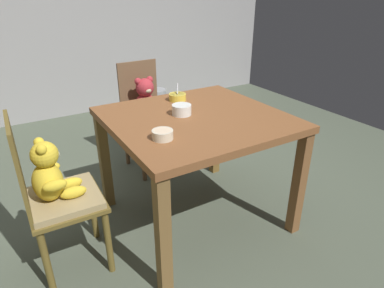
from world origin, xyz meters
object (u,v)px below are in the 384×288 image
(teddy_chair_near_left, at_px, (54,188))
(porridge_bowl_yellow_far_center, at_px, (177,97))
(porridge_bowl_cream_near_left, at_px, (163,134))
(metal_pail, at_px, (156,100))
(porridge_bowl_white_center, at_px, (182,110))
(dining_table, at_px, (196,131))
(teddy_chair_far_center, at_px, (146,108))

(teddy_chair_near_left, distance_m, porridge_bowl_yellow_far_center, 1.01)
(porridge_bowl_yellow_far_center, bearing_deg, porridge_bowl_cream_near_left, -125.70)
(porridge_bowl_yellow_far_center, xyz_separation_m, metal_pail, (0.68, 1.82, -0.64))
(porridge_bowl_yellow_far_center, xyz_separation_m, porridge_bowl_white_center, (-0.11, -0.26, 0.01))
(dining_table, distance_m, metal_pail, 2.33)
(teddy_chair_near_left, xyz_separation_m, metal_pail, (1.60, 2.16, -0.39))
(teddy_chair_near_left, height_order, porridge_bowl_cream_near_left, teddy_chair_near_left)
(dining_table, xyz_separation_m, teddy_chair_near_left, (-0.87, -0.01, -0.13))
(porridge_bowl_cream_near_left, xyz_separation_m, porridge_bowl_white_center, (0.26, 0.26, 0.01))
(metal_pail, bearing_deg, teddy_chair_near_left, -126.54)
(porridge_bowl_cream_near_left, distance_m, porridge_bowl_white_center, 0.37)
(metal_pail, bearing_deg, teddy_chair_far_center, -118.25)
(teddy_chair_far_center, distance_m, porridge_bowl_yellow_far_center, 0.59)
(dining_table, relative_size, porridge_bowl_cream_near_left, 9.28)
(porridge_bowl_yellow_far_center, height_order, porridge_bowl_cream_near_left, porridge_bowl_yellow_far_center)
(teddy_chair_near_left, distance_m, porridge_bowl_cream_near_left, 0.63)
(metal_pail, bearing_deg, porridge_bowl_white_center, -110.90)
(teddy_chair_near_left, height_order, porridge_bowl_white_center, teddy_chair_near_left)
(teddy_chair_near_left, bearing_deg, metal_pail, 55.15)
(teddy_chair_near_left, xyz_separation_m, porridge_bowl_yellow_far_center, (0.92, 0.34, 0.25))
(teddy_chair_far_center, distance_m, porridge_bowl_white_center, 0.84)
(teddy_chair_far_center, relative_size, porridge_bowl_cream_near_left, 8.12)
(porridge_bowl_white_center, xyz_separation_m, metal_pail, (0.80, 2.08, -0.65))
(teddy_chair_near_left, relative_size, porridge_bowl_white_center, 7.70)
(porridge_bowl_yellow_far_center, xyz_separation_m, porridge_bowl_cream_near_left, (-0.38, -0.52, 0.00))
(teddy_chair_far_center, xyz_separation_m, porridge_bowl_yellow_far_center, (0.01, -0.54, 0.24))
(teddy_chair_near_left, relative_size, porridge_bowl_yellow_far_center, 7.66)
(porridge_bowl_cream_near_left, height_order, porridge_bowl_white_center, porridge_bowl_white_center)
(porridge_bowl_cream_near_left, relative_size, porridge_bowl_white_center, 0.93)
(porridge_bowl_white_center, height_order, metal_pail, porridge_bowl_white_center)
(porridge_bowl_yellow_far_center, height_order, porridge_bowl_white_center, porridge_bowl_yellow_far_center)
(porridge_bowl_cream_near_left, bearing_deg, teddy_chair_near_left, 160.86)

